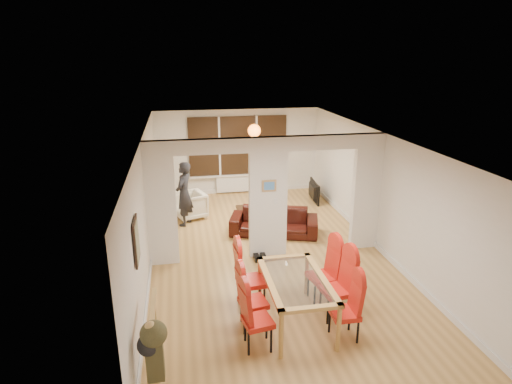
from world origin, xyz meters
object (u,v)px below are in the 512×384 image
object	(u,v)px
coffee_table	(254,211)
bowl	(259,205)
dining_table	(295,301)
dining_chair_rc	(322,273)
bottle	(254,204)
dining_chair_lc	(251,276)
television	(311,191)
dining_chair_ra	(345,309)
person	(184,194)
sofa	(274,222)
armchair	(190,205)
dining_chair_la	(258,317)
dining_chair_lb	(253,298)
dining_chair_rb	(336,286)

from	to	relation	value
coffee_table	bowl	distance (m)	0.23
dining_table	dining_chair_rc	xyz separation A→B (m)	(0.62, 0.52, 0.16)
coffee_table	bottle	bearing A→B (deg)	-101.37
dining_chair_lc	coffee_table	world-z (taller)	dining_chair_lc
dining_chair_rc	dining_table	bearing A→B (deg)	-151.37
dining_chair_lc	bowl	size ratio (longest dim) A/B	5.53
bottle	television	bearing A→B (deg)	25.76
bottle	dining_chair_ra	bearing A→B (deg)	-85.22
coffee_table	bowl	world-z (taller)	bowl
dining_chair_ra	person	bearing A→B (deg)	114.93
dining_table	coffee_table	world-z (taller)	dining_table
sofa	bottle	distance (m)	1.28
television	armchair	bearing A→B (deg)	105.58
dining_chair_lc	armchair	bearing A→B (deg)	96.96
dining_chair_lc	person	size ratio (longest dim) A/B	0.71
bottle	armchair	bearing A→B (deg)	173.78
sofa	person	world-z (taller)	person
sofa	coffee_table	size ratio (longest dim) A/B	2.26
armchair	bowl	distance (m)	1.88
dining_chair_la	dining_chair_rc	bearing A→B (deg)	26.85
person	bottle	bearing A→B (deg)	123.19
dining_table	dining_chair_lb	xyz separation A→B (m)	(-0.69, 0.00, 0.12)
dining_chair_la	armchair	size ratio (longest dim) A/B	1.35
dining_chair_la	dining_chair_rb	world-z (taller)	dining_chair_rb
person	coffee_table	world-z (taller)	person
dining_chair_lb	television	world-z (taller)	dining_chair_lb
dining_chair_rc	bowl	bearing A→B (deg)	82.19
dining_chair_la	television	world-z (taller)	dining_chair_la
dining_chair_ra	person	size ratio (longest dim) A/B	0.62
armchair	bowl	size ratio (longest dim) A/B	3.64
dining_chair_la	coffee_table	world-z (taller)	dining_chair_la
dining_chair_rc	person	size ratio (longest dim) A/B	0.68
bowl	dining_chair_lb	bearing A→B (deg)	-101.86
dining_table	coffee_table	distance (m)	4.97
armchair	coffee_table	xyz separation A→B (m)	(1.71, -0.07, -0.24)
bottle	sofa	bearing A→B (deg)	-77.34
dining_chair_lc	coffee_table	xyz separation A→B (m)	(0.83, 4.38, -0.48)
dining_chair_rb	bottle	xyz separation A→B (m)	(-0.52, 4.81, -0.22)
dining_chair_la	armchair	xyz separation A→B (m)	(-0.80, 5.53, -0.17)
dining_chair_rc	bottle	world-z (taller)	dining_chair_rc
dining_chair_lb	coffee_table	xyz separation A→B (m)	(0.89, 4.96, -0.42)
dining_table	bottle	distance (m)	4.85
dining_chair_lc	dining_chair_ra	bearing A→B (deg)	-45.65
dining_chair_la	dining_chair_rc	size ratio (longest dim) A/B	0.92
dining_chair_rc	television	distance (m)	5.45
armchair	dining_table	bearing A→B (deg)	-2.45
dining_chair_la	bowl	bearing A→B (deg)	68.67
dining_chair_lc	armchair	size ratio (longest dim) A/B	1.52
dining_chair_lc	television	xyz separation A→B (m)	(2.70, 5.18, -0.29)
television	bottle	xyz separation A→B (m)	(-1.89, -0.91, 0.05)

